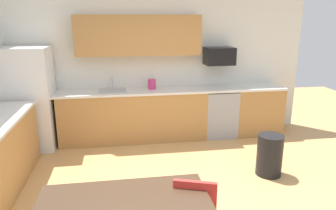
% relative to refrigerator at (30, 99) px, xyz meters
% --- Properties ---
extents(ground_plane, '(12.00, 12.00, 0.00)m').
position_rel_refrigerator_xyz_m(ground_plane, '(2.18, -2.22, -0.87)').
color(ground_plane, tan).
extents(wall_back, '(5.80, 0.10, 2.70)m').
position_rel_refrigerator_xyz_m(wall_back, '(2.18, 0.43, 0.48)').
color(wall_back, silver).
rests_on(wall_back, ground).
extents(cabinet_run_back, '(2.64, 0.60, 0.90)m').
position_rel_refrigerator_xyz_m(cabinet_run_back, '(1.75, 0.08, -0.42)').
color(cabinet_run_back, '#AD7A42').
rests_on(cabinet_run_back, ground).
extents(cabinet_run_back_right, '(0.91, 0.60, 0.90)m').
position_rel_refrigerator_xyz_m(cabinet_run_back_right, '(4.13, 0.08, -0.42)').
color(cabinet_run_back_right, '#AD7A42').
rests_on(cabinet_run_back_right, ground).
extents(countertop_back, '(4.80, 0.64, 0.04)m').
position_rel_refrigerator_xyz_m(countertop_back, '(2.18, 0.08, 0.05)').
color(countertop_back, silver).
rests_on(countertop_back, cabinet_run_back).
extents(upper_cabinets_back, '(2.20, 0.34, 0.70)m').
position_rel_refrigerator_xyz_m(upper_cabinets_back, '(1.88, 0.21, 1.03)').
color(upper_cabinets_back, '#AD7A42').
extents(refrigerator, '(0.76, 0.70, 1.74)m').
position_rel_refrigerator_xyz_m(refrigerator, '(0.00, 0.00, 0.00)').
color(refrigerator, white).
rests_on(refrigerator, ground).
extents(oven_range, '(0.60, 0.60, 0.91)m').
position_rel_refrigerator_xyz_m(oven_range, '(3.37, 0.08, -0.41)').
color(oven_range, '#999BA0').
rests_on(oven_range, ground).
extents(microwave, '(0.54, 0.36, 0.32)m').
position_rel_refrigerator_xyz_m(microwave, '(3.37, 0.18, 0.64)').
color(microwave, black).
extents(sink_basin, '(0.48, 0.40, 0.14)m').
position_rel_refrigerator_xyz_m(sink_basin, '(1.39, 0.08, 0.01)').
color(sink_basin, '#A5A8AD').
rests_on(sink_basin, countertop_back).
extents(sink_faucet, '(0.02, 0.02, 0.24)m').
position_rel_refrigerator_xyz_m(sink_faucet, '(1.39, 0.26, 0.17)').
color(sink_faucet, '#B2B5BA').
rests_on(sink_faucet, countertop_back).
extents(trash_bin, '(0.36, 0.36, 0.60)m').
position_rel_refrigerator_xyz_m(trash_bin, '(3.59, -1.61, -0.57)').
color(trash_bin, black).
rests_on(trash_bin, ground).
extents(kettle, '(0.14, 0.14, 0.20)m').
position_rel_refrigerator_xyz_m(kettle, '(2.10, 0.13, 0.15)').
color(kettle, '#CC3372').
rests_on(kettle, countertop_back).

